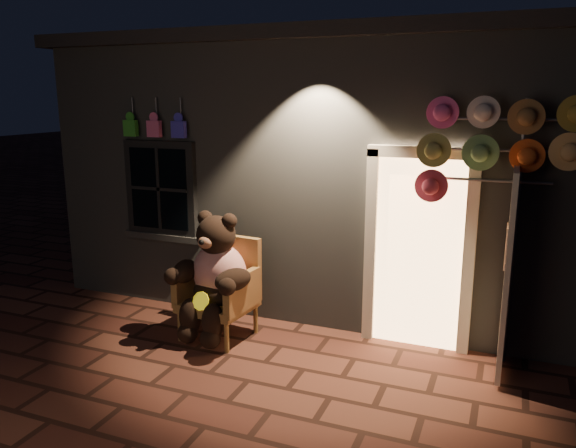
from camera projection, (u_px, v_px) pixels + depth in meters
The scene contains 5 objects.
ground at pixel (248, 381), 5.44m from camera, with size 60.00×60.00×0.00m, color brown.
shop_building at pixel (359, 159), 8.65m from camera, with size 7.30×5.95×3.51m.
wicker_armchair at pixel (222, 288), 6.39m from camera, with size 0.85×0.78×1.13m.
teddy_bear at pixel (215, 276), 6.22m from camera, with size 1.02×0.84×1.41m.
hat_rack at pixel (495, 143), 5.34m from camera, with size 1.53×0.22×2.70m.
Camera 1 is at (2.22, -4.45, 2.71)m, focal length 35.00 mm.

